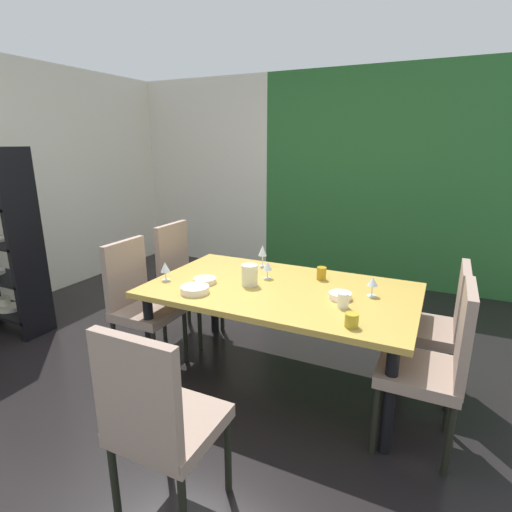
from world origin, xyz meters
name	(u,v)px	position (x,y,z in m)	size (l,w,h in m)	color
ground_plane	(215,365)	(0.00, 0.00, -0.01)	(5.41, 5.28, 0.02)	black
back_panel_interior	(205,173)	(-1.69, 2.59, 1.29)	(2.02, 0.10, 2.58)	silver
garden_window_panel	(399,181)	(1.01, 2.59, 1.29)	(3.39, 0.10, 2.58)	#2A632C
dining_table	(280,297)	(0.54, 0.06, 0.65)	(1.88, 1.10, 0.72)	gold
chair_right_near	(436,361)	(1.59, -0.24, 0.56)	(0.44, 0.44, 1.01)	gray
chair_head_near	(158,418)	(0.51, -1.29, 0.56)	(0.44, 0.44, 1.01)	gray
chair_left_far	(184,276)	(-0.52, 0.35, 0.57)	(0.45, 0.44, 1.03)	gray
chair_right_far	(438,322)	(1.59, 0.35, 0.54)	(0.44, 0.44, 0.95)	gray
chair_left_near	(139,299)	(-0.52, -0.24, 0.56)	(0.45, 0.44, 1.01)	gray
wine_glass_front	(267,266)	(0.37, 0.20, 0.82)	(0.07, 0.07, 0.14)	silver
wine_glass_center	(373,282)	(1.16, 0.17, 0.82)	(0.07, 0.07, 0.14)	silver
wine_glass_near_shelf	(263,251)	(0.20, 0.47, 0.85)	(0.07, 0.07, 0.18)	silver
wine_glass_left	(165,268)	(-0.30, -0.17, 0.82)	(0.07, 0.07, 0.14)	silver
serving_bowl_east	(340,296)	(0.97, 0.03, 0.74)	(0.15, 0.15, 0.04)	white
serving_bowl_south	(205,280)	(-0.01, -0.09, 0.74)	(0.17, 0.17, 0.04)	beige
serving_bowl_north	(195,290)	(0.04, -0.29, 0.75)	(0.20, 0.20, 0.05)	#EFE0C9
cup_right	(321,273)	(0.75, 0.36, 0.77)	(0.07, 0.07, 0.10)	#AF8319
cup_near_window	(352,320)	(1.13, -0.36, 0.76)	(0.08, 0.08, 0.08)	#AE9725
cup_rear	(343,300)	(1.02, -0.11, 0.77)	(0.07, 0.07, 0.10)	white
pitcher_west	(250,275)	(0.31, 0.01, 0.80)	(0.13, 0.12, 0.16)	beige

